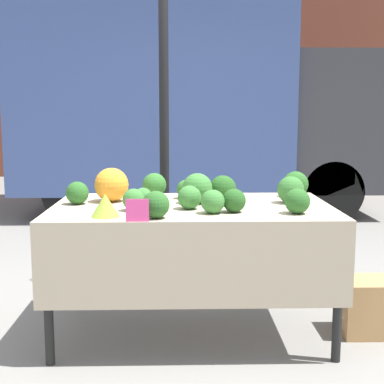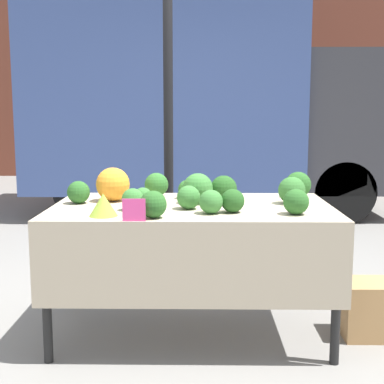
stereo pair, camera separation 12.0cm
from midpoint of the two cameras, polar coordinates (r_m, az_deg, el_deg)
name	(u,v)px [view 2 (the right image)]	position (r m, az deg, el deg)	size (l,w,h in m)	color
ground_plane	(192,330)	(3.40, 1.04, -14.55)	(40.00, 40.00, 0.00)	gray
building_facade	(198,12)	(11.63, 0.92, 18.61)	(16.00, 0.60, 6.74)	brown
tent_pole	(168,111)	(3.93, -1.67, 8.67)	(0.07, 0.07, 2.69)	black
parked_truck	(199,103)	(7.34, 1.25, 9.47)	(4.64, 2.23, 2.75)	#384C84
market_table	(192,223)	(3.13, 1.08, -3.28)	(1.65, 0.97, 0.78)	tan
orange_cauliflower	(113,184)	(3.34, -7.43, 0.81)	(0.21, 0.21, 0.21)	orange
romanesco_head	(103,205)	(2.87, -8.27, -1.37)	(0.15, 0.15, 0.12)	#93B238
broccoli_head_0	(224,189)	(3.29, 4.44, 0.34)	(0.16, 0.16, 0.16)	#23511E
broccoli_head_1	(143,197)	(3.15, -4.18, -0.53)	(0.11, 0.11, 0.11)	#387533
broccoli_head_2	(296,202)	(2.95, 12.19, -1.03)	(0.14, 0.14, 0.14)	#285B23
broccoli_head_3	(188,189)	(3.42, 0.53, 0.30)	(0.12, 0.12, 0.12)	#2D6628
broccoli_head_4	(211,202)	(2.91, 3.21, -1.05)	(0.13, 0.13, 0.13)	#387533
broccoli_head_5	(198,188)	(3.23, 1.68, 0.39)	(0.18, 0.18, 0.18)	#387533
broccoli_head_6	(292,190)	(3.29, 11.62, 0.18)	(0.16, 0.16, 0.16)	#336B2D
broccoli_head_7	(189,197)	(3.04, 0.76, -0.58)	(0.14, 0.14, 0.14)	#387533
broccoli_head_8	(298,185)	(3.54, 12.21, 0.77)	(0.17, 0.17, 0.17)	#285B23
broccoli_head_9	(133,199)	(3.02, -5.22, -0.79)	(0.12, 0.12, 0.12)	#387533
broccoli_head_10	(156,185)	(3.50, -2.85, 0.78)	(0.16, 0.16, 0.16)	#2D6628
broccoli_head_11	(78,192)	(3.29, -11.00, -0.03)	(0.14, 0.14, 0.14)	#285B23
broccoli_head_12	(153,204)	(2.79, -2.95, -1.33)	(0.14, 0.14, 0.14)	#285B23
broccoli_head_13	(233,201)	(2.95, 5.52, -0.95)	(0.13, 0.13, 0.13)	#23511E
price_sign	(134,210)	(2.71, -4.97, -1.93)	(0.12, 0.01, 0.12)	#EF4793
produce_crate	(382,309)	(3.48, 20.54, -11.60)	(0.48, 0.28, 0.33)	tan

